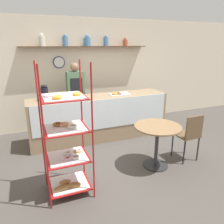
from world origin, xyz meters
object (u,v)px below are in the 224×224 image
(pastry_rack, at_px, (67,144))
(donut_tray_counter, at_px, (120,93))
(person_worker, at_px, (76,96))
(cafe_chair, at_px, (190,133))
(cafe_table, at_px, (157,136))
(coffee_carafe, at_px, (45,93))

(pastry_rack, xyz_separation_m, donut_tray_counter, (1.52, 1.64, 0.24))
(pastry_rack, relative_size, person_worker, 1.12)
(pastry_rack, bearing_deg, cafe_chair, 1.96)
(person_worker, bearing_deg, cafe_table, -65.21)
(person_worker, relative_size, donut_tray_counter, 3.58)
(cafe_chair, bearing_deg, person_worker, -54.93)
(cafe_table, distance_m, cafe_chair, 0.65)
(pastry_rack, xyz_separation_m, coffee_carafe, (-0.10, 1.70, 0.38))
(pastry_rack, xyz_separation_m, person_worker, (0.63, 2.15, 0.15))
(cafe_chair, xyz_separation_m, coffee_carafe, (-2.31, 1.63, 0.59))
(donut_tray_counter, bearing_deg, pastry_rack, -132.93)
(coffee_carafe, bearing_deg, cafe_table, -43.34)
(cafe_chair, distance_m, coffee_carafe, 2.89)
(person_worker, xyz_separation_m, cafe_table, (0.93, -2.02, -0.35))
(person_worker, xyz_separation_m, cafe_chair, (1.58, -2.08, -0.37))
(coffee_carafe, bearing_deg, donut_tray_counter, -2.31)
(person_worker, bearing_deg, cafe_chair, -52.70)
(cafe_chair, bearing_deg, coffee_carafe, -37.36)
(pastry_rack, bearing_deg, coffee_carafe, 93.36)
(person_worker, relative_size, cafe_table, 2.12)
(cafe_table, relative_size, cafe_chair, 0.89)
(person_worker, relative_size, cafe_chair, 1.88)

